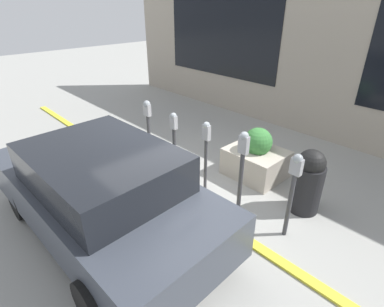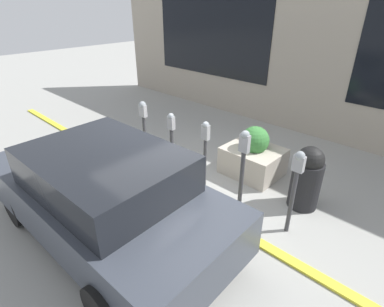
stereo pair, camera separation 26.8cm
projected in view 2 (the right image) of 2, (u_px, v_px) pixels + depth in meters
The scene contains 11 objects.
ground_plane at pixel (187, 198), 5.61m from camera, with size 40.00×40.00×0.00m, color #999993.
curb_strip at pixel (184, 199), 5.55m from camera, with size 14.52×0.16×0.04m.
building_facade at pixel (311, 49), 7.47m from camera, with size 14.52×0.17×4.40m.
parking_meter_nearest at pixel (296, 179), 4.38m from camera, with size 0.17×0.14×1.43m.
parking_meter_second at pixel (243, 159), 4.93m from camera, with size 0.17×0.14×1.48m.
parking_meter_middle at pixel (205, 144), 5.48m from camera, with size 0.15×0.13×1.39m.
parking_meter_fourth at pixel (172, 137), 6.07m from camera, with size 0.15×0.12×1.34m.
parking_meter_farthest at pixel (144, 121), 6.55m from camera, with size 0.18×0.15×1.39m.
planter_box at pixel (253, 156), 6.24m from camera, with size 1.14×0.96×1.06m.
parked_car_front at pixel (104, 194), 4.37m from camera, with size 4.30×2.01×1.51m.
trash_bin at pixel (307, 178), 5.15m from camera, with size 0.51×0.51×1.16m.
Camera 2 is at (-3.23, 3.27, 3.32)m, focal length 28.00 mm.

